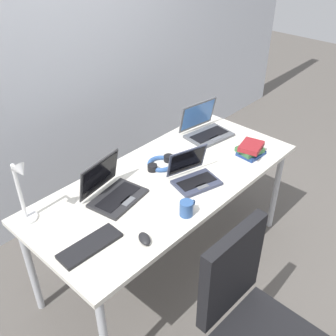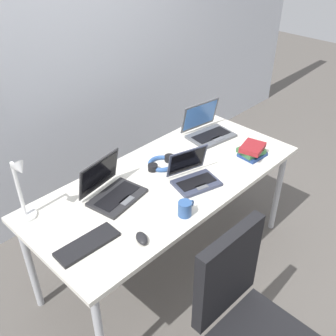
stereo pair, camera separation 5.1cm
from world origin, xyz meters
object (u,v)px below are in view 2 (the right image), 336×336
at_px(computer_mouse, 142,238).
at_px(book_stack, 252,151).
at_px(desk_lamp, 22,191).
at_px(laptop_near_lamp, 194,176).
at_px(external_keyboard, 87,244).
at_px(coffee_mug, 185,209).
at_px(headphones, 161,163).
at_px(cell_phone, 193,159).
at_px(laptop_near_mouse, 208,130).
at_px(laptop_by_keyboard, 112,190).

xyz_separation_m(computer_mouse, book_stack, (1.07, 0.06, 0.03)).
bearing_deg(desk_lamp, laptop_near_lamp, -24.87).
xyz_separation_m(external_keyboard, book_stack, (1.28, -0.11, 0.03)).
distance_m(external_keyboard, coffee_mug, 0.55).
bearing_deg(headphones, desk_lamp, 170.92).
relative_size(laptop_near_lamp, headphones, 1.50).
bearing_deg(coffee_mug, book_stack, 6.08).
xyz_separation_m(computer_mouse, headphones, (0.56, 0.42, -0.00)).
xyz_separation_m(external_keyboard, computer_mouse, (0.21, -0.17, 0.01)).
distance_m(laptop_near_lamp, cell_phone, 0.26).
distance_m(laptop_near_mouse, headphones, 0.52).
bearing_deg(computer_mouse, laptop_near_mouse, 46.78).
height_order(laptop_near_lamp, cell_phone, laptop_near_lamp).
distance_m(laptop_by_keyboard, headphones, 0.44).
relative_size(laptop_by_keyboard, headphones, 1.65).
xyz_separation_m(desk_lamp, coffee_mug, (0.62, -0.58, -0.15)).
height_order(external_keyboard, cell_phone, external_keyboard).
relative_size(external_keyboard, computer_mouse, 3.44).
bearing_deg(laptop_near_lamp, laptop_near_mouse, 31.18).
bearing_deg(coffee_mug, external_keyboard, 159.52).
bearing_deg(book_stack, external_keyboard, 175.03).
height_order(laptop_near_mouse, computer_mouse, laptop_near_mouse).
height_order(laptop_near_lamp, computer_mouse, laptop_near_lamp).
height_order(laptop_by_keyboard, book_stack, laptop_by_keyboard).
bearing_deg(laptop_near_lamp, cell_phone, 41.98).
height_order(desk_lamp, book_stack, desk_lamp).
height_order(book_stack, coffee_mug, same).
xyz_separation_m(external_keyboard, headphones, (0.77, 0.25, 0.01)).
bearing_deg(laptop_by_keyboard, desk_lamp, 159.52).
bearing_deg(external_keyboard, book_stack, -3.02).
distance_m(computer_mouse, book_stack, 1.07).
relative_size(computer_mouse, headphones, 0.45).
height_order(laptop_by_keyboard, cell_phone, laptop_by_keyboard).
bearing_deg(laptop_near_mouse, external_keyboard, -167.47).
height_order(external_keyboard, headphones, headphones).
bearing_deg(headphones, book_stack, -35.44).
height_order(laptop_near_mouse, cell_phone, laptop_near_mouse).
height_order(laptop_near_mouse, headphones, laptop_near_mouse).
xyz_separation_m(cell_phone, book_stack, (0.31, -0.26, 0.04)).
bearing_deg(computer_mouse, laptop_by_keyboard, 95.88).
bearing_deg(computer_mouse, cell_phone, 46.64).
distance_m(desk_lamp, laptop_by_keyboard, 0.50).
bearing_deg(external_keyboard, coffee_mug, -18.53).
distance_m(laptop_by_keyboard, book_stack, 1.00).
height_order(computer_mouse, coffee_mug, coffee_mug).
xyz_separation_m(desk_lamp, book_stack, (1.38, -0.50, -0.15)).
bearing_deg(book_stack, laptop_by_keyboard, 160.43).
distance_m(laptop_near_mouse, laptop_near_lamp, 0.60).
distance_m(computer_mouse, headphones, 0.70).
bearing_deg(laptop_near_lamp, laptop_by_keyboard, 151.00).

